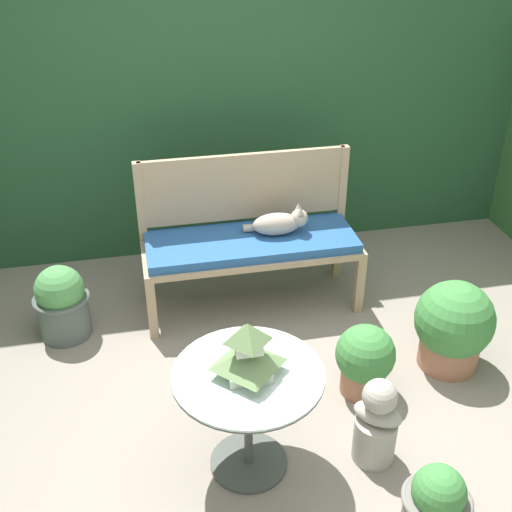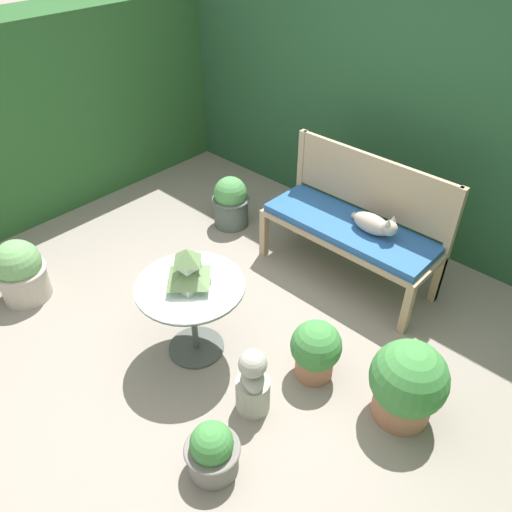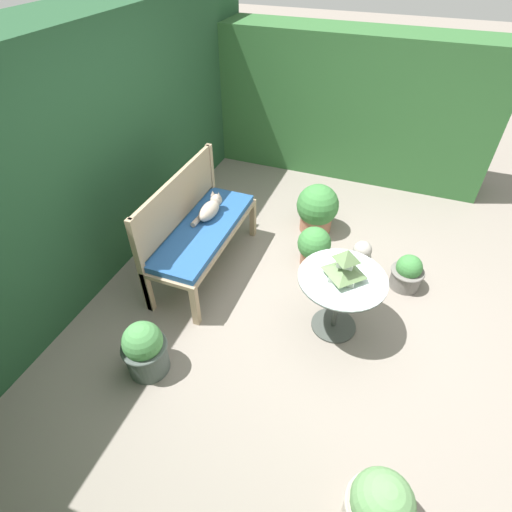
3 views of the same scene
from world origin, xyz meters
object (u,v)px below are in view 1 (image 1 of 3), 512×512
object	(u,v)px
garden_bust	(376,424)
potted_plant_table_near	(365,360)
garden_bench	(251,247)
potted_plant_bench_right	(453,326)
potted_plant_table_far	(436,502)
pagoda_birdhouse	(248,353)
potted_plant_hedge_corner	(62,303)
cat	(280,223)
patio_table	(248,394)

from	to	relation	value
garden_bust	potted_plant_table_near	distance (m)	0.51
garden_bench	garden_bust	bearing A→B (deg)	-77.06
garden_bench	potted_plant_bench_right	bearing A→B (deg)	-39.90
garden_bust	potted_plant_table_far	size ratio (longest dim) A/B	1.37
pagoda_birdhouse	potted_plant_table_near	world-z (taller)	pagoda_birdhouse
pagoda_birdhouse	garden_bust	world-z (taller)	pagoda_birdhouse
pagoda_birdhouse	potted_plant_hedge_corner	world-z (taller)	pagoda_birdhouse
cat	patio_table	distance (m)	1.54
patio_table	pagoda_birdhouse	distance (m)	0.25
patio_table	potted_plant_table_far	xyz separation A→B (m)	(0.77, -0.55, -0.31)
garden_bench	garden_bust	distance (m)	1.57
pagoda_birdhouse	potted_plant_bench_right	size ratio (longest dim) A/B	0.51
garden_bench	potted_plant_table_near	xyz separation A→B (m)	(0.46, -1.02, -0.23)
potted_plant_bench_right	potted_plant_table_near	bearing A→B (deg)	-168.48
patio_table	potted_plant_table_near	xyz separation A→B (m)	(0.77, 0.41, -0.26)
cat	potted_plant_bench_right	xyz separation A→B (m)	(0.87, -0.92, -0.33)
garden_bench	patio_table	xyz separation A→B (m)	(-0.30, -1.42, 0.02)
patio_table	garden_bust	world-z (taller)	patio_table
garden_bust	potted_plant_table_far	world-z (taller)	garden_bust
cat	potted_plant_bench_right	world-z (taller)	cat
pagoda_birdhouse	patio_table	bearing A→B (deg)	-90.00
patio_table	potted_plant_table_near	world-z (taller)	patio_table
pagoda_birdhouse	potted_plant_table_far	bearing A→B (deg)	-35.48
potted_plant_table_far	potted_plant_table_near	bearing A→B (deg)	90.20
garden_bench	potted_plant_table_near	world-z (taller)	garden_bench
patio_table	cat	bearing A→B (deg)	70.74
garden_bust	patio_table	bearing A→B (deg)	-147.96
garden_bust	potted_plant_table_near	bearing A→B (deg)	116.14
garden_bust	potted_plant_hedge_corner	bearing A→B (deg)	178.52
cat	pagoda_birdhouse	bearing A→B (deg)	-106.77
potted_plant_table_near	potted_plant_hedge_corner	bearing A→B (deg)	152.05
patio_table	pagoda_birdhouse	xyz separation A→B (m)	(0.00, 0.00, 0.25)
potted_plant_table_far	potted_plant_hedge_corner	xyz separation A→B (m)	(-1.75, 1.88, 0.08)
cat	potted_plant_table_near	bearing A→B (deg)	-73.38
garden_bench	patio_table	bearing A→B (deg)	-102.01
potted_plant_table_far	potted_plant_table_near	xyz separation A→B (m)	(-0.00, 0.95, 0.06)
potted_plant_table_near	garden_bust	bearing A→B (deg)	-103.43
patio_table	garden_bust	bearing A→B (deg)	-7.52
garden_bust	potted_plant_bench_right	xyz separation A→B (m)	(0.72, 0.61, 0.05)
garden_bench	pagoda_birdhouse	world-z (taller)	pagoda_birdhouse
cat	garden_bust	distance (m)	1.59
cat	potted_plant_hedge_corner	xyz separation A→B (m)	(-1.48, -0.11, -0.37)
patio_table	potted_plant_bench_right	xyz separation A→B (m)	(1.37, 0.53, -0.20)
potted_plant_hedge_corner	cat	bearing A→B (deg)	4.42
cat	patio_table	bearing A→B (deg)	-106.77
patio_table	potted_plant_table_far	bearing A→B (deg)	-35.48
potted_plant_bench_right	pagoda_birdhouse	bearing A→B (deg)	-158.94
potted_plant_hedge_corner	pagoda_birdhouse	bearing A→B (deg)	-53.72
garden_bench	potted_plant_table_far	xyz separation A→B (m)	(0.47, -1.97, -0.29)
cat	potted_plant_table_far	bearing A→B (deg)	-79.94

